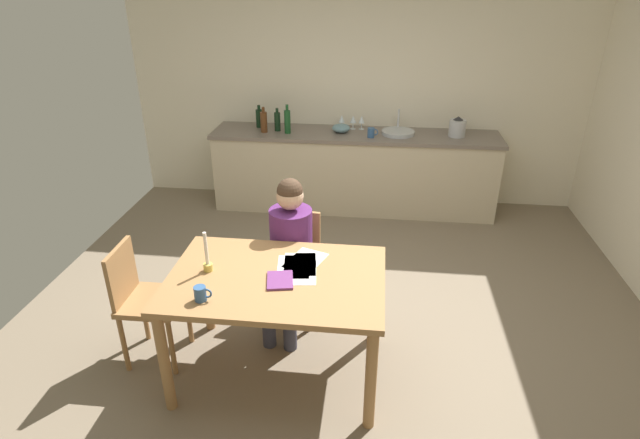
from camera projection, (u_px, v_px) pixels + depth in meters
ground_plane at (336, 325)px, 4.06m from camera, size 5.20×5.20×0.04m
wall_back at (358, 90)px, 5.79m from camera, size 5.20×0.12×2.60m
kitchen_counter at (354, 171)px, 5.85m from camera, size 3.19×0.64×0.90m
dining_table at (277, 290)px, 3.28m from camera, size 1.38×0.94×0.78m
chair_at_table at (294, 261)px, 4.00m from camera, size 0.44×0.44×0.85m
person_seated at (289, 247)px, 3.78m from camera, size 0.36×0.61×1.19m
chair_side_empty at (143, 298)px, 3.50m from camera, size 0.41×0.41×0.88m
coffee_mug at (201, 294)px, 2.98m from camera, size 0.11×0.07×0.09m
candlestick at (207, 260)px, 3.26m from camera, size 0.06×0.06×0.28m
book_magazine at (280, 280)px, 3.18m from camera, size 0.20×0.23×0.02m
paper_letter at (306, 260)px, 3.41m from camera, size 0.30×0.35×0.00m
paper_bill at (294, 267)px, 3.34m from camera, size 0.24×0.32×0.00m
paper_envelope at (300, 272)px, 3.27m from camera, size 0.24×0.32×0.00m
paper_receipt at (300, 264)px, 3.36m from camera, size 0.25×0.32×0.00m
sink_unit at (398, 132)px, 5.59m from camera, size 0.36×0.36×0.24m
bottle_oil at (259, 118)px, 5.81m from camera, size 0.08×0.08×0.25m
bottle_vinegar at (264, 122)px, 5.62m from camera, size 0.08×0.08×0.28m
bottle_wine_red at (277, 121)px, 5.68m from camera, size 0.07×0.07×0.26m
bottle_sauce at (287, 121)px, 5.58m from camera, size 0.07×0.07×0.32m
mixing_bowl at (341, 128)px, 5.65m from camera, size 0.20×0.20×0.09m
stovetop_kettle at (457, 127)px, 5.49m from camera, size 0.18×0.18×0.22m
wine_glass_near_sink at (362, 120)px, 5.73m from camera, size 0.07×0.07×0.15m
wine_glass_by_kettle at (353, 120)px, 5.74m from camera, size 0.07×0.07×0.15m
wine_glass_back_left at (342, 119)px, 5.75m from camera, size 0.07×0.07×0.15m
teacup_on_counter at (371, 133)px, 5.47m from camera, size 0.12×0.08×0.10m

